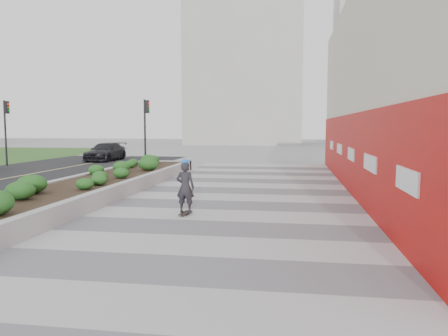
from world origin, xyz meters
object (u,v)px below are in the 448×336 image
(planter, at_px, (100,182))
(traffic_signal_near, at_px, (146,123))
(skateboarder, at_px, (185,187))
(car_dark, at_px, (106,152))
(traffic_signal_far, at_px, (6,123))

(planter, bearing_deg, traffic_signal_near, 99.35)
(planter, distance_m, skateboarder, 5.68)
(skateboarder, xyz_separation_m, car_dark, (-10.74, 18.70, -0.15))
(planter, height_order, car_dark, car_dark)
(traffic_signal_near, height_order, traffic_signal_far, same)
(traffic_signal_near, bearing_deg, car_dark, 136.37)
(traffic_signal_near, bearing_deg, planter, -80.65)
(traffic_signal_far, bearing_deg, traffic_signal_near, 3.11)
(traffic_signal_near, height_order, skateboarder, traffic_signal_near)
(planter, xyz_separation_m, traffic_signal_far, (-10.93, 10.00, 2.34))
(traffic_signal_near, distance_m, skateboarder, 15.55)
(traffic_signal_near, height_order, car_dark, traffic_signal_near)
(planter, relative_size, traffic_signal_near, 4.29)
(traffic_signal_far, xyz_separation_m, car_dark, (4.48, 5.00, -2.10))
(skateboarder, bearing_deg, traffic_signal_far, 142.58)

